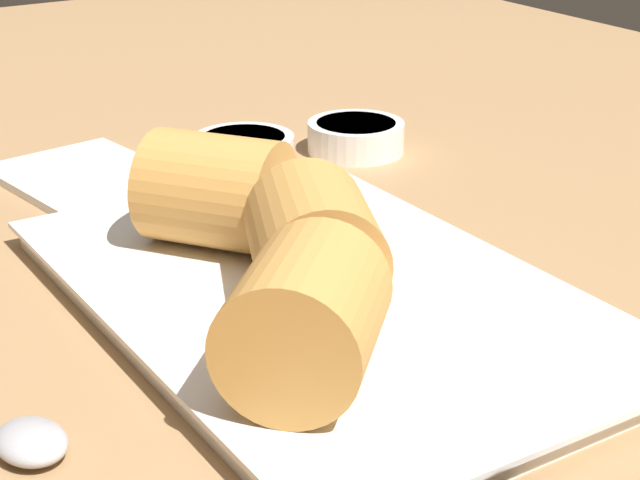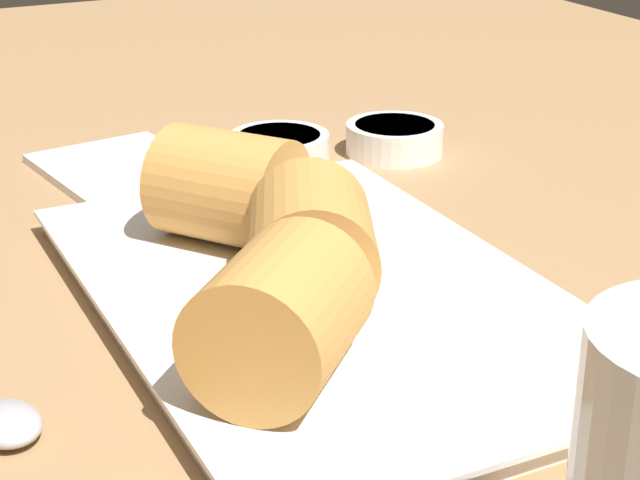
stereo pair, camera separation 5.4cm
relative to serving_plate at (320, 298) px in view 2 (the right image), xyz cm
name	(u,v)px [view 2 (the right image)]	position (x,y,z in cm)	size (l,w,h in cm)	color
table_surface	(256,328)	(-1.55, -2.97, -1.76)	(180.00, 140.00, 2.00)	#A87F54
serving_plate	(320,298)	(0.00, 0.00, 0.00)	(34.27, 21.81, 1.50)	white
roll_front_left	(283,312)	(7.68, -5.52, 3.89)	(9.70, 9.70, 6.31)	#D19347
roll_front_right	(220,186)	(-8.09, -2.23, 3.89)	(9.71, 9.47, 6.31)	#D19347
roll_back_left	(310,238)	(0.91, -0.98, 3.89)	(9.34, 8.78, 6.31)	#D19347
dipping_bowl_near	(280,148)	(-22.35, 7.78, 0.48)	(7.20, 7.20, 2.28)	white
dipping_bowl_far	(394,138)	(-20.85, 16.44, 0.48)	(7.20, 7.20, 2.28)	white
spoon	(23,446)	(6.52, -16.64, -0.19)	(18.16, 3.93, 1.27)	#B2B2B7
napkin	(116,168)	(-25.93, -3.31, -0.46)	(13.09, 11.60, 0.60)	white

